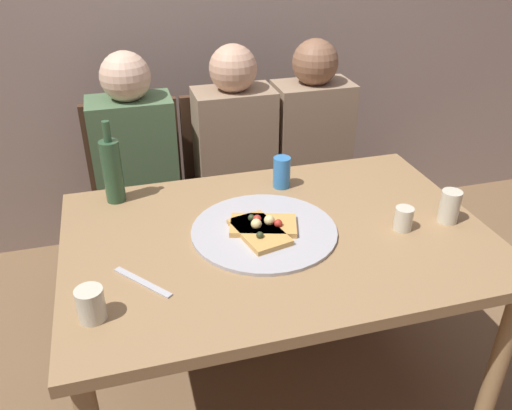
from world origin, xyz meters
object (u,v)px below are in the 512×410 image
(wine_bottle, at_px, (112,170))
(table_knife, at_px, (143,282))
(pizza_slice_extra, at_px, (264,225))
(tumbler_far, at_px, (91,304))
(tumbler_near, at_px, (450,206))
(guest_by_wall, at_px, (317,156))
(pizza_tray, at_px, (264,231))
(wine_glass, at_px, (404,219))
(chair_right, at_px, (305,167))
(dining_table, at_px, (278,252))
(guest_in_beanie, at_px, (240,166))
(soda_can, at_px, (282,172))
(pizza_slice_last, at_px, (259,231))
(chair_middle, at_px, (233,176))
(chair_left, at_px, (139,188))

(wine_bottle, relative_size, table_knife, 1.40)
(pizza_slice_extra, height_order, tumbler_far, tumbler_far)
(tumbler_near, distance_m, guest_by_wall, 0.83)
(pizza_tray, bearing_deg, wine_glass, -13.00)
(wine_bottle, relative_size, wine_glass, 3.83)
(wine_bottle, distance_m, tumbler_near, 1.19)
(tumbler_near, height_order, chair_right, chair_right)
(dining_table, relative_size, guest_in_beanie, 1.20)
(wine_bottle, xyz_separation_m, guest_in_beanie, (0.55, 0.35, -0.21))
(soda_can, relative_size, table_knife, 0.55)
(dining_table, height_order, pizza_slice_last, pizza_slice_last)
(table_knife, distance_m, chair_middle, 1.16)
(tumbler_near, height_order, chair_middle, chair_middle)
(table_knife, bearing_deg, dining_table, -110.96)
(chair_middle, height_order, guest_by_wall, guest_by_wall)
(pizza_slice_extra, height_order, chair_left, chair_left)
(dining_table, height_order, chair_middle, chair_middle)
(wine_bottle, bearing_deg, dining_table, -36.68)
(pizza_tray, xyz_separation_m, pizza_slice_last, (-0.02, -0.02, 0.02))
(guest_in_beanie, bearing_deg, pizza_slice_last, 80.97)
(chair_right, bearing_deg, wine_bottle, 28.01)
(wine_bottle, xyz_separation_m, chair_middle, (0.55, 0.50, -0.34))
(pizza_slice_extra, xyz_separation_m, table_knife, (-0.42, -0.17, -0.02))
(tumbler_far, bearing_deg, tumbler_near, 8.65)
(wine_bottle, distance_m, guest_in_beanie, 0.69)
(tumbler_far, xyz_separation_m, guest_by_wall, (1.03, 0.99, -0.14))
(guest_by_wall, bearing_deg, chair_right, -90.00)
(pizza_slice_extra, bearing_deg, guest_in_beanie, 82.73)
(tumbler_near, height_order, guest_by_wall, guest_by_wall)
(chair_left, xyz_separation_m, guest_in_beanie, (0.46, -0.15, 0.13))
(chair_middle, relative_size, chair_right, 1.00)
(tumbler_near, distance_m, chair_middle, 1.13)
(soda_can, bearing_deg, guest_in_beanie, 99.23)
(table_knife, bearing_deg, pizza_tray, -107.08)
(tumbler_near, bearing_deg, dining_table, 171.99)
(wine_bottle, distance_m, soda_can, 0.63)
(chair_left, xyz_separation_m, guest_by_wall, (0.84, -0.15, 0.13))
(dining_table, relative_size, wine_glass, 17.36)
(dining_table, xyz_separation_m, tumbler_far, (-0.60, -0.26, 0.12))
(dining_table, height_order, pizza_tray, pizza_tray)
(pizza_tray, distance_m, wine_glass, 0.47)
(tumbler_far, bearing_deg, chair_right, 47.96)
(dining_table, relative_size, chair_left, 1.55)
(wine_bottle, height_order, wine_glass, wine_bottle)
(tumbler_far, relative_size, soda_can, 0.77)
(pizza_slice_extra, relative_size, guest_by_wall, 0.21)
(tumbler_near, bearing_deg, chair_right, 99.34)
(pizza_tray, xyz_separation_m, soda_can, (0.16, 0.30, 0.05))
(chair_right, distance_m, guest_by_wall, 0.20)
(pizza_slice_extra, bearing_deg, pizza_tray, -105.01)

